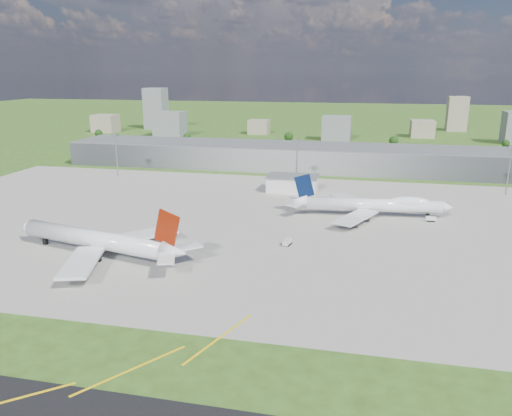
% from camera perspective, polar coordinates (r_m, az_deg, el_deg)
% --- Properties ---
extents(ground, '(1400.00, 1400.00, 0.00)m').
position_cam_1_polar(ground, '(319.23, 3.71, 4.08)').
color(ground, '#304B17').
rests_on(ground, ground).
extents(apron, '(360.00, 190.00, 0.08)m').
position_cam_1_polar(apron, '(212.38, 1.81, -1.78)').
color(apron, '#9B9A8D').
rests_on(apron, ground).
extents(terminal, '(300.00, 42.00, 15.00)m').
position_cam_1_polar(terminal, '(332.44, 4.13, 5.85)').
color(terminal, gray).
rests_on(terminal, ground).
extents(ops_building, '(26.00, 16.00, 8.00)m').
position_cam_1_polar(ops_building, '(268.59, 4.19, 2.76)').
color(ops_building, silver).
rests_on(ops_building, ground).
extents(mast_west, '(3.50, 2.00, 25.90)m').
position_cam_1_polar(mast_west, '(314.59, -15.70, 6.64)').
color(mast_west, gray).
rests_on(mast_west, ground).
extents(mast_center, '(3.50, 2.00, 25.90)m').
position_cam_1_polar(mast_center, '(280.55, 4.70, 6.15)').
color(mast_center, gray).
rests_on(mast_center, ground).
extents(mast_east, '(3.50, 2.00, 25.90)m').
position_cam_1_polar(mast_east, '(287.48, 27.04, 4.73)').
color(mast_east, gray).
rests_on(mast_east, ground).
extents(airliner_red_twin, '(73.58, 56.44, 20.39)m').
position_cam_1_polar(airliner_red_twin, '(183.21, -17.45, -3.61)').
color(airliner_red_twin, silver).
rests_on(airliner_red_twin, ground).
extents(airliner_blue_quad, '(71.29, 55.68, 18.61)m').
position_cam_1_polar(airliner_blue_quad, '(227.53, 13.26, 0.33)').
color(airliner_blue_quad, silver).
rests_on(airliner_blue_quad, ground).
extents(tug_yellow, '(3.91, 2.82, 1.76)m').
position_cam_1_polar(tug_yellow, '(187.02, -15.31, -4.51)').
color(tug_yellow, '#C6C10B').
rests_on(tug_yellow, ground).
extents(van_white_near, '(3.13, 5.03, 2.40)m').
position_cam_1_polar(van_white_near, '(186.42, 3.61, -3.93)').
color(van_white_near, silver).
rests_on(van_white_near, ground).
extents(van_white_far, '(4.30, 2.20, 2.23)m').
position_cam_1_polar(van_white_far, '(227.45, 19.36, -1.21)').
color(van_white_far, silver).
rests_on(van_white_far, ground).
extents(bldg_far_w, '(24.00, 20.00, 18.00)m').
position_cam_1_polar(bldg_far_w, '(551.40, -16.83, 9.25)').
color(bldg_far_w, gray).
rests_on(bldg_far_w, ground).
extents(bldg_w, '(28.00, 22.00, 24.00)m').
position_cam_1_polar(bldg_w, '(498.61, -9.81, 9.42)').
color(bldg_w, slate).
rests_on(bldg_w, ground).
extents(bldg_cw, '(20.00, 18.00, 14.00)m').
position_cam_1_polar(bldg_cw, '(513.77, 0.33, 9.26)').
color(bldg_cw, gray).
rests_on(bldg_cw, ground).
extents(bldg_c, '(26.00, 20.00, 22.00)m').
position_cam_1_polar(bldg_c, '(473.00, 9.19, 9.01)').
color(bldg_c, slate).
rests_on(bldg_c, ground).
extents(bldg_ce, '(22.00, 24.00, 16.00)m').
position_cam_1_polar(bldg_ce, '(515.04, 18.47, 8.60)').
color(bldg_ce, gray).
rests_on(bldg_ce, ground).
extents(bldg_tall_w, '(22.00, 20.00, 44.00)m').
position_cam_1_polar(bldg_tall_w, '(568.31, -11.37, 11.09)').
color(bldg_tall_w, slate).
rests_on(bldg_tall_w, ground).
extents(bldg_tall_e, '(20.00, 18.00, 36.00)m').
position_cam_1_polar(bldg_tall_e, '(578.63, 21.98, 9.96)').
color(bldg_tall_e, gray).
rests_on(bldg_tall_e, ground).
extents(tree_far_w, '(7.20, 7.20, 8.80)m').
position_cam_1_polar(tree_far_w, '(498.75, -17.55, 8.15)').
color(tree_far_w, '#382314').
rests_on(tree_far_w, ground).
extents(tree_w, '(6.75, 6.75, 8.25)m').
position_cam_1_polar(tree_w, '(456.23, -7.89, 8.05)').
color(tree_w, '#382314').
rests_on(tree_w, ground).
extents(tree_c, '(8.10, 8.10, 9.90)m').
position_cam_1_polar(tree_c, '(448.12, 3.76, 8.15)').
color(tree_c, '#382314').
rests_on(tree_c, ground).
extents(tree_e, '(7.65, 7.65, 9.35)m').
position_cam_1_polar(tree_e, '(438.75, 15.45, 7.43)').
color(tree_e, '#382314').
rests_on(tree_e, ground).
extents(tree_far_e, '(6.30, 6.30, 7.70)m').
position_cam_1_polar(tree_far_e, '(462.19, 26.65, 6.61)').
color(tree_far_e, '#382314').
rests_on(tree_far_e, ground).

